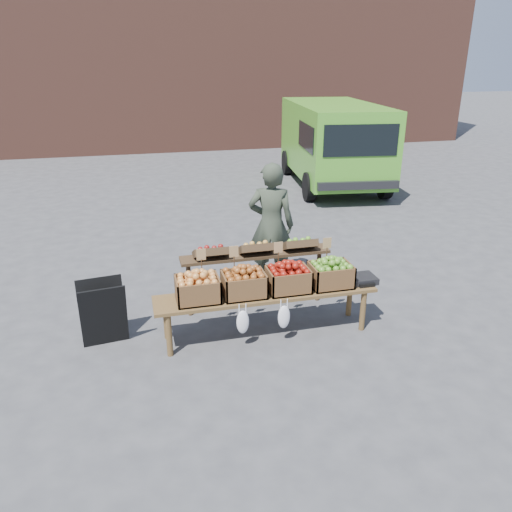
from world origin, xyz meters
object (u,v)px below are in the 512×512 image
object	(u,v)px
delivery_van	(333,146)
chalkboard_sign	(103,313)
vendor	(271,225)
crate_russet_pears	(244,284)
crate_green_apples	(331,275)
weighing_scale	(362,279)
crate_golden_apples	(198,289)
back_table	(256,273)
display_bench	(266,313)
crate_red_apples	(288,280)

from	to	relation	value
delivery_van	chalkboard_sign	world-z (taller)	delivery_van
vendor	crate_russet_pears	distance (m)	1.65
crate_green_apples	weighing_scale	distance (m)	0.44
delivery_van	crate_golden_apples	distance (m)	8.42
crate_green_apples	weighing_scale	xyz separation A→B (m)	(0.43, 0.00, -0.10)
back_table	crate_green_apples	xyz separation A→B (m)	(0.77, -0.72, 0.19)
chalkboard_sign	crate_green_apples	world-z (taller)	crate_green_apples
crate_green_apples	crate_russet_pears	bearing A→B (deg)	180.00
vendor	delivery_van	bearing A→B (deg)	-98.30
vendor	weighing_scale	distance (m)	1.68
back_table	display_bench	bearing A→B (deg)	-94.17
delivery_van	crate_golden_apples	xyz separation A→B (m)	(-4.57, -7.07, -0.35)
crate_red_apples	crate_green_apples	size ratio (longest dim) A/B	1.00
crate_golden_apples	back_table	bearing A→B (deg)	39.37
chalkboard_sign	crate_golden_apples	size ratio (longest dim) A/B	1.61
vendor	weighing_scale	world-z (taller)	vendor
delivery_van	back_table	size ratio (longest dim) A/B	2.25
delivery_van	crate_russet_pears	distance (m)	8.14
vendor	crate_golden_apples	world-z (taller)	vendor
back_table	crate_golden_apples	world-z (taller)	back_table
crate_russet_pears	crate_green_apples	size ratio (longest dim) A/B	1.00
crate_green_apples	chalkboard_sign	bearing A→B (deg)	174.47
back_table	crate_green_apples	size ratio (longest dim) A/B	4.20
weighing_scale	crate_red_apples	bearing A→B (deg)	180.00
delivery_van	vendor	bearing A→B (deg)	-112.97
display_bench	crate_russet_pears	distance (m)	0.51
crate_russet_pears	display_bench	bearing A→B (deg)	0.00
delivery_van	back_table	xyz separation A→B (m)	(-3.69, -6.35, -0.54)
crate_green_apples	weighing_scale	size ratio (longest dim) A/B	1.47
delivery_van	weighing_scale	world-z (taller)	delivery_van
chalkboard_sign	delivery_van	bearing A→B (deg)	42.84
chalkboard_sign	back_table	bearing A→B (deg)	5.59
crate_russet_pears	weighing_scale	size ratio (longest dim) A/B	1.47
delivery_van	vendor	xyz separation A→B (m)	(-3.27, -5.61, -0.13)
chalkboard_sign	crate_russet_pears	bearing A→B (deg)	-16.53
chalkboard_sign	back_table	world-z (taller)	back_table
vendor	crate_golden_apples	size ratio (longest dim) A/B	3.70
delivery_van	vendor	size ratio (longest dim) A/B	2.56
vendor	weighing_scale	size ratio (longest dim) A/B	5.44
vendor	crate_red_apples	world-z (taller)	vendor
chalkboard_sign	crate_red_apples	bearing A→B (deg)	-14.26
back_table	crate_green_apples	world-z (taller)	back_table
back_table	crate_russet_pears	distance (m)	0.81
crate_golden_apples	crate_red_apples	world-z (taller)	same
chalkboard_sign	vendor	bearing A→B (deg)	19.02
display_bench	crate_red_apples	size ratio (longest dim) A/B	5.40
vendor	weighing_scale	bearing A→B (deg)	140.17
delivery_van	chalkboard_sign	distance (m)	8.88
crate_red_apples	delivery_van	bearing A→B (deg)	63.86
crate_green_apples	crate_golden_apples	bearing A→B (deg)	180.00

